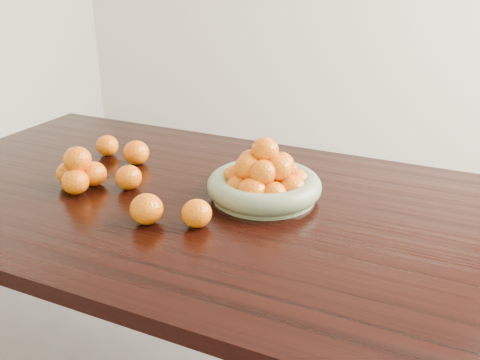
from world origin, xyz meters
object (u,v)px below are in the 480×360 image
at_px(orange_pyramid, 79,172).
at_px(loose_orange_0, 129,177).
at_px(fruit_bowl, 265,181).
at_px(dining_table, 235,234).

distance_m(orange_pyramid, loose_orange_0, 0.14).
bearing_deg(fruit_bowl, dining_table, -127.77).
relative_size(fruit_bowl, orange_pyramid, 2.17).
relative_size(fruit_bowl, loose_orange_0, 4.18).
bearing_deg(dining_table, loose_orange_0, -173.42).
bearing_deg(dining_table, fruit_bowl, 52.23).
bearing_deg(loose_orange_0, dining_table, 6.58).
height_order(dining_table, loose_orange_0, loose_orange_0).
relative_size(orange_pyramid, loose_orange_0, 1.93).
distance_m(dining_table, fruit_bowl, 0.16).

